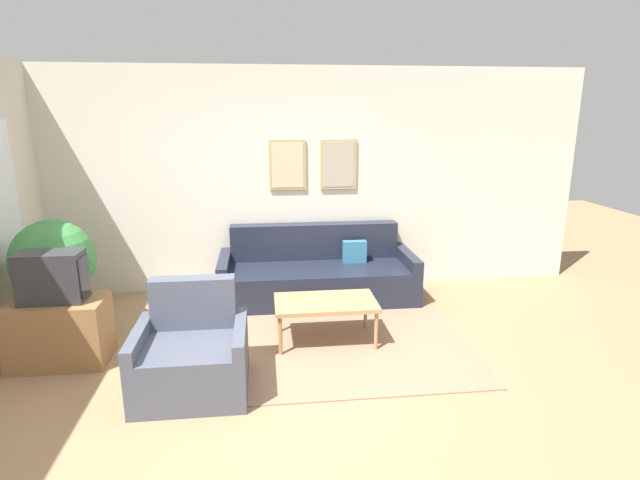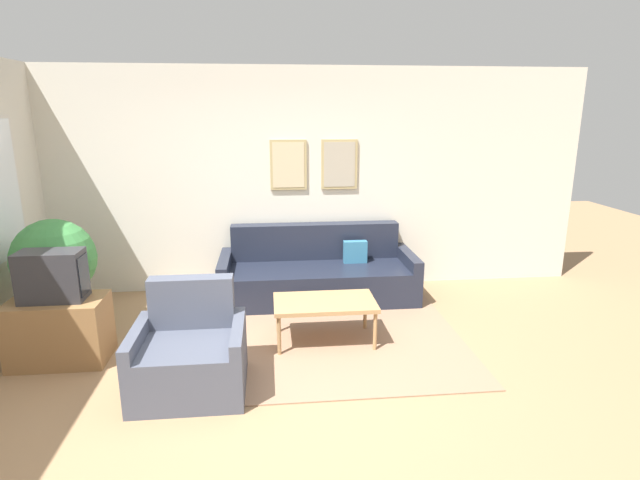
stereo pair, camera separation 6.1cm
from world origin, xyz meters
The scene contains 10 objects.
ground_plane centered at (0.00, 0.00, 0.00)m, with size 16.00×16.00×0.00m, color #997551.
area_rug centered at (0.46, 1.01, 0.01)m, with size 2.90×2.31×0.01m.
wall_back centered at (0.01, 2.56, 1.35)m, with size 8.00×0.09×2.70m.
couch centered at (0.62, 2.10, 0.29)m, with size 2.29×0.90×0.84m.
coffee_table centered at (0.57, 0.90, 0.39)m, with size 0.97×0.56×0.42m.
tv_stand centered at (-1.82, 0.76, 0.29)m, with size 0.81×0.47×0.58m.
tv centered at (-1.81, 0.76, 0.80)m, with size 0.53×0.28×0.44m.
armchair centered at (-0.60, 0.18, 0.29)m, with size 0.87×0.76×0.86m.
potted_plant_tall centered at (-2.03, 1.35, 0.76)m, with size 0.78×0.78×1.18m.
potted_plant_by_window centered at (-2.15, 1.67, 0.42)m, with size 0.41×0.41×0.69m.
Camera 2 is at (0.06, -3.54, 2.18)m, focal length 28.00 mm.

